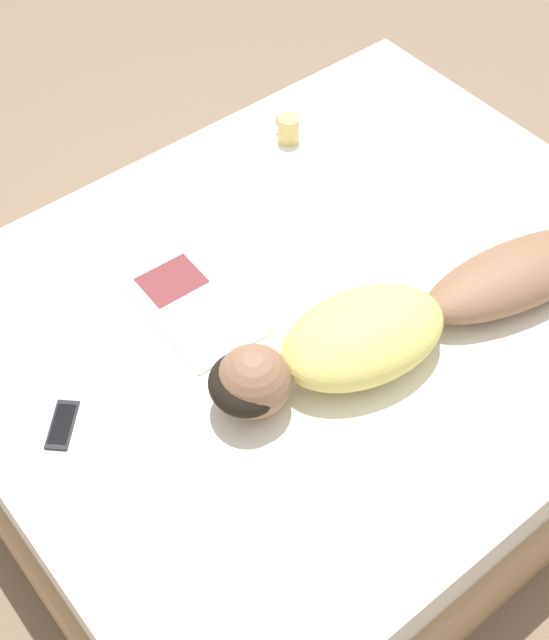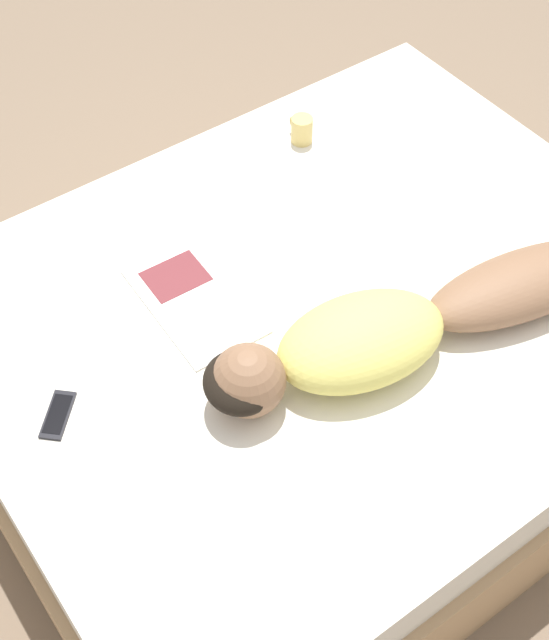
# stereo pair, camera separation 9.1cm
# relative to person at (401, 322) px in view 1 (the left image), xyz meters

# --- Properties ---
(ground_plane) EXTENTS (12.00, 12.00, 0.00)m
(ground_plane) POSITION_rel_person_xyz_m (0.27, 0.06, -0.67)
(ground_plane) COLOR #7A6651
(bed) EXTENTS (1.85, 2.27, 0.58)m
(bed) POSITION_rel_person_xyz_m (0.27, 0.06, -0.39)
(bed) COLOR tan
(bed) RESTS_ON ground_plane
(person) EXTENTS (0.50, 1.38, 0.21)m
(person) POSITION_rel_person_xyz_m (0.00, 0.00, 0.00)
(person) COLOR brown
(person) RESTS_ON bed
(open_magazine) EXTENTS (0.48, 0.28, 0.01)m
(open_magazine) POSITION_rel_person_xyz_m (0.50, 0.39, -0.09)
(open_magazine) COLOR white
(open_magazine) RESTS_ON bed
(coffee_mug) EXTENTS (0.11, 0.08, 0.10)m
(coffee_mug) POSITION_rel_person_xyz_m (0.92, -0.33, -0.04)
(coffee_mug) COLOR tan
(coffee_mug) RESTS_ON bed
(cell_phone) EXTENTS (0.16, 0.16, 0.01)m
(cell_phone) POSITION_rel_person_xyz_m (0.37, 0.92, -0.09)
(cell_phone) COLOR black
(cell_phone) RESTS_ON bed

